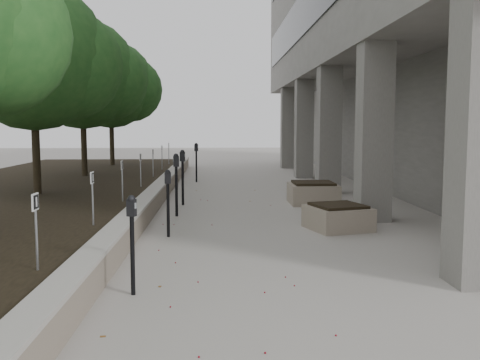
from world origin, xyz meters
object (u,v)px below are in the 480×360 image
object	(u,v)px
parking_meter_3	(176,185)
parking_meter_5	(196,162)
crabapple_tree_3	(34,88)
parking_meter_4	(183,177)
parking_meter_1	(132,245)
crabapple_tree_4	(83,97)
planter_front	(338,217)
parking_meter_2	(168,203)
planter_back	(313,193)
crabapple_tree_5	(111,103)

from	to	relation	value
parking_meter_3	parking_meter_5	bearing A→B (deg)	74.44
crabapple_tree_3	parking_meter_4	distance (m)	4.44
crabapple_tree_3	parking_meter_3	bearing A→B (deg)	-19.10
parking_meter_1	parking_meter_3	bearing A→B (deg)	106.51
crabapple_tree_4	parking_meter_4	size ratio (longest dim) A/B	3.60
crabapple_tree_3	planter_front	xyz separation A→B (m)	(7.18, -3.04, -2.85)
planter_front	parking_meter_4	bearing A→B (deg)	134.06
crabapple_tree_4	parking_meter_2	size ratio (longest dim) A/B	4.11
parking_meter_4	parking_meter_5	distance (m)	5.89
parking_meter_4	parking_meter_5	world-z (taller)	parking_meter_4
planter_back	planter_front	bearing A→B (deg)	-92.04
parking_meter_1	planter_back	distance (m)	8.79
parking_meter_1	planter_front	distance (m)	5.56
parking_meter_5	planter_front	size ratio (longest dim) A/B	1.31
parking_meter_1	crabapple_tree_4	bearing A→B (deg)	123.80
crabapple_tree_5	parking_meter_1	size ratio (longest dim) A/B	4.19
crabapple_tree_3	crabapple_tree_5	xyz separation A→B (m)	(0.00, 10.00, 0.00)
crabapple_tree_5	parking_meter_4	world-z (taller)	crabapple_tree_5
parking_meter_1	parking_meter_5	size ratio (longest dim) A/B	0.87
parking_meter_4	planter_front	xyz separation A→B (m)	(3.46, -3.58, -0.49)
crabapple_tree_3	parking_meter_3	world-z (taller)	crabapple_tree_3
parking_meter_1	parking_meter_5	distance (m)	13.69
crabapple_tree_4	parking_meter_4	xyz separation A→B (m)	(3.72, -4.46, -2.37)
parking_meter_3	crabapple_tree_4	bearing A→B (deg)	106.14
parking_meter_5	planter_back	xyz separation A→B (m)	(3.46, -5.74, -0.44)
parking_meter_3	parking_meter_1	bearing A→B (deg)	-105.31
parking_meter_4	crabapple_tree_5	bearing A→B (deg)	124.71
crabapple_tree_4	parking_meter_2	xyz separation A→B (m)	(3.70, -8.66, -2.46)
parking_meter_2	planter_front	xyz separation A→B (m)	(3.48, 0.62, -0.39)
crabapple_tree_4	planter_back	size ratio (longest dim) A/B	4.18
parking_meter_4	parking_meter_2	bearing A→B (deg)	-76.93
crabapple_tree_3	crabapple_tree_4	size ratio (longest dim) A/B	1.00
parking_meter_1	parking_meter_5	bearing A→B (deg)	106.38
crabapple_tree_4	parking_meter_5	xyz separation A→B (m)	(3.86, 1.42, -2.37)
crabapple_tree_3	planter_back	bearing A→B (deg)	5.32
crabapple_tree_5	parking_meter_3	world-z (taller)	crabapple_tree_5
parking_meter_1	parking_meter_2	xyz separation A→B (m)	(0.13, 3.61, 0.01)
parking_meter_3	parking_meter_5	distance (m)	7.70
parking_meter_4	parking_meter_5	bearing A→B (deg)	101.91
crabapple_tree_5	parking_meter_1	xyz separation A→B (m)	(3.58, -17.27, -2.47)
parking_meter_4	planter_front	size ratio (longest dim) A/B	1.32
parking_meter_1	planter_back	world-z (taller)	parking_meter_1
parking_meter_2	parking_meter_4	size ratio (longest dim) A/B	0.88
parking_meter_4	planter_back	distance (m)	3.63
crabapple_tree_3	parking_meter_4	world-z (taller)	crabapple_tree_3
crabapple_tree_4	parking_meter_4	world-z (taller)	crabapple_tree_4
parking_meter_1	parking_meter_4	bearing A→B (deg)	106.51
parking_meter_4	planter_back	size ratio (longest dim) A/B	1.16
crabapple_tree_4	crabapple_tree_5	size ratio (longest dim) A/B	1.00
crabapple_tree_3	crabapple_tree_5	bearing A→B (deg)	90.00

